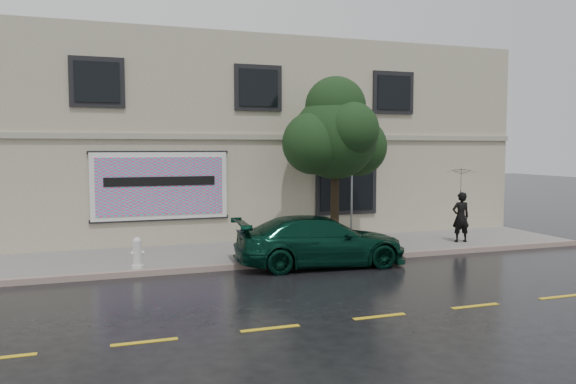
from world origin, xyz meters
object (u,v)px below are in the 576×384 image
object	(u,v)px
car	(321,241)
street_tree	(335,137)
pedestrian	(461,217)
fire_hydrant	(137,253)

from	to	relation	value
car	street_tree	xyz separation A→B (m)	(1.21, 1.81, 2.87)
pedestrian	street_tree	bearing A→B (deg)	0.65
street_tree	fire_hydrant	bearing A→B (deg)	-168.67
car	street_tree	bearing A→B (deg)	-29.35
car	street_tree	size ratio (longest dim) A/B	1.00
car	street_tree	distance (m)	3.61
pedestrian	car	bearing A→B (deg)	20.77
pedestrian	fire_hydrant	distance (m)	10.37
pedestrian	fire_hydrant	size ratio (longest dim) A/B	2.05
pedestrian	street_tree	world-z (taller)	street_tree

